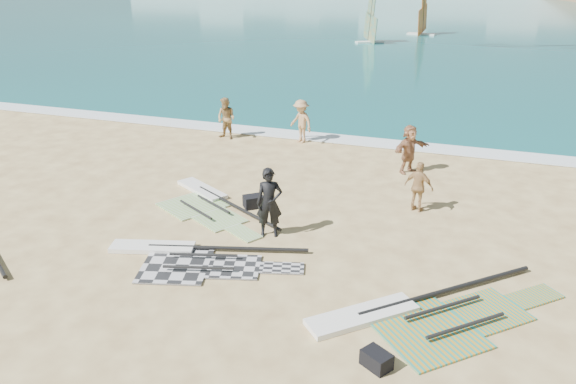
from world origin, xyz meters
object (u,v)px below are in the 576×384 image
(gear_bag_far, at_px, (377,360))
(beachgoer_mid, at_px, (301,121))
(person_wetsuit, at_px, (269,203))
(beachgoer_back, at_px, (419,187))
(rig_orange, at_px, (422,315))
(beachgoer_left, at_px, (226,118))
(rig_green, at_px, (208,203))
(beachgoer_right, at_px, (409,149))
(rig_grey, at_px, (187,257))
(gear_bag_near, at_px, (254,201))

(gear_bag_far, xyz_separation_m, beachgoer_mid, (-5.44, 12.51, 0.71))
(gear_bag_far, xyz_separation_m, person_wetsuit, (-3.67, 4.29, 0.78))
(person_wetsuit, distance_m, beachgoer_back, 4.55)
(rig_orange, distance_m, beachgoer_back, 5.47)
(gear_bag_far, height_order, beachgoer_left, beachgoer_left)
(beachgoer_back, bearing_deg, rig_green, 32.22)
(beachgoer_mid, xyz_separation_m, beachgoer_right, (4.56, -2.12, -0.03))
(rig_green, xyz_separation_m, beachgoer_back, (6.00, 1.57, 0.70))
(beachgoer_mid, relative_size, beachgoer_right, 1.03)
(rig_green, distance_m, gear_bag_far, 8.35)
(beachgoer_left, height_order, beachgoer_right, beachgoer_left)
(rig_green, bearing_deg, gear_bag_far, -11.77)
(gear_bag_far, height_order, beachgoer_back, beachgoer_back)
(rig_grey, relative_size, beachgoer_mid, 2.93)
(person_wetsuit, height_order, beachgoer_mid, person_wetsuit)
(rig_grey, xyz_separation_m, rig_green, (-1.04, 3.19, -0.00))
(rig_grey, xyz_separation_m, beachgoer_left, (-3.34, 9.58, 0.80))
(beachgoer_right, bearing_deg, person_wetsuit, -167.49)
(rig_green, height_order, beachgoer_back, beachgoer_back)
(beachgoer_left, xyz_separation_m, beachgoer_back, (8.31, -4.81, -0.10))
(rig_grey, relative_size, beachgoer_right, 3.03)
(gear_bag_near, bearing_deg, beachgoer_mid, 95.66)
(rig_orange, bearing_deg, rig_grey, 130.38)
(gear_bag_far, bearing_deg, beachgoer_mid, 113.49)
(gear_bag_far, bearing_deg, rig_orange, 71.76)
(rig_green, distance_m, beachgoer_left, 6.83)
(beachgoer_right, bearing_deg, gear_bag_near, 176.30)
(gear_bag_near, xyz_separation_m, beachgoer_left, (-3.69, 6.13, 0.67))
(rig_green, relative_size, beachgoer_left, 2.61)
(gear_bag_near, distance_m, beachgoer_left, 7.19)
(person_wetsuit, bearing_deg, beachgoer_right, 44.31)
(beachgoer_left, distance_m, beachgoer_back, 9.60)
(gear_bag_far, relative_size, beachgoer_left, 0.31)
(rig_grey, relative_size, rig_orange, 1.00)
(person_wetsuit, bearing_deg, gear_bag_far, -70.60)
(gear_bag_near, bearing_deg, rig_green, -169.93)
(gear_bag_far, bearing_deg, beachgoer_right, 94.85)
(beachgoer_mid, bearing_deg, rig_grey, -58.79)
(rig_grey, xyz_separation_m, beachgoer_back, (4.96, 4.76, 0.70))
(gear_bag_near, relative_size, gear_bag_far, 1.10)
(rig_green, height_order, rig_orange, rig_orange)
(person_wetsuit, bearing_deg, beachgoer_mid, 81.00)
(rig_grey, xyz_separation_m, gear_bag_near, (0.35, 3.44, 0.13))
(beachgoer_right, bearing_deg, rig_grey, -171.01)
(rig_grey, relative_size, beachgoer_back, 3.40)
(rig_green, bearing_deg, beachgoer_back, 45.19)
(gear_bag_near, relative_size, person_wetsuit, 0.30)
(rig_orange, height_order, gear_bag_far, gear_bag_far)
(beachgoer_left, distance_m, beachgoer_mid, 3.08)
(rig_orange, bearing_deg, gear_bag_far, -151.76)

